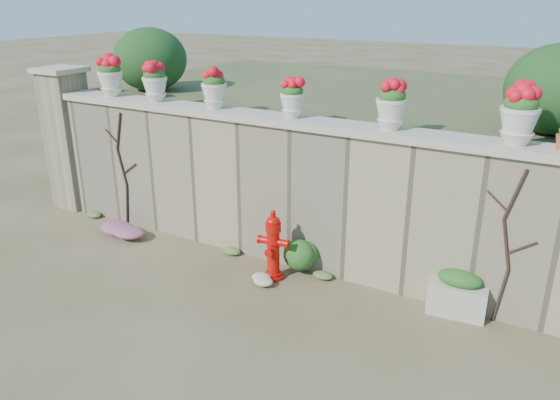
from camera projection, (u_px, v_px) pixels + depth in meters
The scene contains 20 objects.
ground at pixel (196, 310), 6.69m from camera, with size 80.00×80.00×0.00m, color brown.
stone_wall at pixel (271, 191), 7.80m from camera, with size 8.00×0.40×2.00m, color gray.
wall_cap at pixel (270, 119), 7.43m from camera, with size 8.10×0.52×0.10m, color #B7AE9B.
gate_pillar at pixel (69, 138), 9.64m from camera, with size 0.72×0.72×2.48m.
raised_fill at pixel (356, 142), 10.40m from camera, with size 9.00×6.00×2.00m, color #384C23.
back_shrub_left at pixel (150, 59), 9.71m from camera, with size 1.30×1.30×1.10m, color #143814.
back_shrub_right at pixel (559, 89), 6.65m from camera, with size 1.30×1.30×1.10m, color #143814.
vine_left at pixel (123, 168), 8.87m from camera, with size 0.60×0.04×1.91m.
vine_right at pixel (507, 246), 6.12m from camera, with size 0.60×0.04×1.91m.
fire_hydrant at pixel (273, 245), 7.29m from camera, with size 0.43×0.30×0.99m.
planter_box at pixel (458, 293), 6.57m from camera, with size 0.71×0.46×0.56m.
green_shrub at pixel (297, 250), 7.52m from camera, with size 0.69×0.62×0.65m, color #1E5119.
magenta_clump at pixel (120, 229), 8.67m from camera, with size 1.01×0.68×0.27m, color #CD2995.
white_flowers at pixel (265, 280), 7.24m from camera, with size 0.44×0.35×0.16m, color white.
urn_pot_0 at pixel (110, 76), 8.68m from camera, with size 0.40×0.40×0.63m.
urn_pot_1 at pixel (155, 82), 8.25m from camera, with size 0.38×0.38×0.59m.
urn_pot_2 at pixel (214, 89), 7.74m from camera, with size 0.36×0.36×0.57m.
urn_pot_3 at pixel (292, 98), 7.16m from camera, with size 0.33×0.33×0.51m.
urn_pot_4 at pixel (392, 105), 6.52m from camera, with size 0.38×0.38×0.59m.
urn_pot_5 at pixel (520, 115), 5.85m from camera, with size 0.42×0.42×0.65m.
Camera 1 is at (3.77, -4.50, 3.64)m, focal length 35.00 mm.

